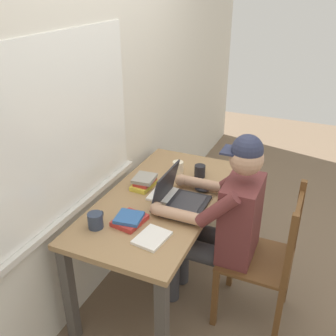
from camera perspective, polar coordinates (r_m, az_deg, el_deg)
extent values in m
plane|color=brown|center=(2.90, -0.90, -16.61)|extent=(8.00, 8.00, 0.00)
cube|color=silver|center=(2.42, -10.43, 9.70)|extent=(6.00, 0.04, 2.60)
cube|color=white|center=(2.15, -15.01, 6.04)|extent=(1.24, 0.01, 0.98)
cube|color=beige|center=(2.37, -13.46, -5.57)|extent=(1.30, 0.06, 0.04)
cube|color=#9E7A51|center=(2.47, -1.01, -4.66)|extent=(1.38, 0.69, 0.03)
cube|color=#4C4742|center=(2.17, -0.90, -22.83)|extent=(0.06, 0.06, 0.69)
cube|color=#4C4742|center=(3.10, 9.03, -5.78)|extent=(0.06, 0.06, 0.69)
cube|color=#4C4742|center=(2.40, -14.51, -17.85)|extent=(0.06, 0.06, 0.69)
cube|color=#4C4742|center=(3.26, -0.98, -3.61)|extent=(0.06, 0.06, 0.69)
cube|color=brown|center=(2.32, 10.76, -7.48)|extent=(0.34, 0.20, 0.50)
sphere|color=tan|center=(2.13, 11.65, 1.37)|extent=(0.19, 0.19, 0.19)
sphere|color=#282D47|center=(2.11, 11.78, 2.65)|extent=(0.17, 0.17, 0.17)
cube|color=#282D47|center=(2.13, 9.50, 2.58)|extent=(0.13, 0.10, 0.01)
cylinder|color=#38383D|center=(2.44, 5.07, -12.47)|extent=(0.13, 0.40, 0.13)
cylinder|color=#38383D|center=(2.57, 6.40, -10.12)|extent=(0.13, 0.40, 0.13)
cylinder|color=#38383D|center=(2.64, 0.61, -15.24)|extent=(0.10, 0.10, 0.45)
cylinder|color=#38383D|center=(2.77, 2.11, -12.95)|extent=(0.10, 0.10, 0.45)
cylinder|color=brown|center=(2.09, 7.39, -6.24)|extent=(0.10, 0.25, 0.25)
cylinder|color=tan|center=(2.20, 1.48, -6.98)|extent=(0.07, 0.28, 0.07)
sphere|color=tan|center=(2.25, -1.74, -6.06)|extent=(0.08, 0.08, 0.08)
cylinder|color=brown|center=(2.42, 10.16, -1.47)|extent=(0.10, 0.25, 0.25)
cylinder|color=tan|center=(2.52, 4.94, -2.34)|extent=(0.07, 0.28, 0.07)
sphere|color=tan|center=(2.55, 1.90, -1.83)|extent=(0.08, 0.08, 0.08)
cube|color=brown|center=(2.46, 13.01, -13.06)|extent=(0.42, 0.42, 0.02)
cube|color=brown|center=(2.77, 9.43, -13.48)|extent=(0.04, 0.04, 0.43)
cube|color=brown|center=(2.50, 7.02, -18.74)|extent=(0.04, 0.04, 0.43)
cube|color=brown|center=(2.74, 17.37, -15.13)|extent=(0.04, 0.04, 0.43)
cube|color=brown|center=(2.46, 16.06, -20.72)|extent=(0.04, 0.04, 0.43)
cube|color=brown|center=(2.46, 18.88, -6.74)|extent=(0.04, 0.04, 0.48)
cube|color=brown|center=(2.15, 17.68, -11.98)|extent=(0.04, 0.04, 0.48)
cube|color=brown|center=(2.37, 17.91, -11.55)|extent=(0.36, 0.02, 0.04)
cube|color=brown|center=(2.29, 18.40, -8.78)|extent=(0.36, 0.02, 0.04)
cube|color=brown|center=(2.21, 18.91, -5.81)|extent=(0.36, 0.02, 0.04)
cube|color=#232328|center=(2.36, 2.74, -5.67)|extent=(0.33, 0.23, 0.02)
cube|color=#38383D|center=(2.35, 2.75, -5.48)|extent=(0.29, 0.17, 0.00)
cube|color=#232328|center=(2.35, -0.40, -2.57)|extent=(0.33, 0.06, 0.22)
cube|color=#4C515B|center=(2.35, -0.40, -2.57)|extent=(0.29, 0.05, 0.18)
ellipsoid|color=#232328|center=(2.53, 5.08, -3.15)|extent=(0.06, 0.10, 0.03)
cylinder|color=beige|center=(2.74, 1.51, 0.12)|extent=(0.08, 0.08, 0.09)
torus|color=beige|center=(2.78, 1.90, 0.62)|extent=(0.05, 0.01, 0.05)
cylinder|color=#2D384C|center=(2.20, -10.80, -7.73)|extent=(0.09, 0.09, 0.09)
torus|color=#2D384C|center=(2.23, -10.03, -6.91)|extent=(0.05, 0.01, 0.05)
cylinder|color=black|center=(2.69, 4.78, -0.46)|extent=(0.08, 0.08, 0.09)
torus|color=black|center=(2.74, 5.14, 0.06)|extent=(0.05, 0.01, 0.05)
cube|color=gold|center=(2.57, -3.66, -2.54)|extent=(0.19, 0.12, 0.03)
cube|color=#BC332D|center=(2.56, -3.47, -2.03)|extent=(0.16, 0.11, 0.02)
cube|color=gray|center=(2.55, -3.54, -1.56)|extent=(0.17, 0.15, 0.02)
cube|color=#BC332D|center=(2.23, -5.73, -7.79)|extent=(0.20, 0.17, 0.03)
cube|color=#2D5B9E|center=(2.21, -5.85, -7.38)|extent=(0.16, 0.16, 0.02)
cube|color=white|center=(2.09, -2.40, -10.37)|extent=(0.21, 0.17, 0.02)
cube|color=white|center=(2.48, -0.74, -3.93)|extent=(0.20, 0.15, 0.02)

